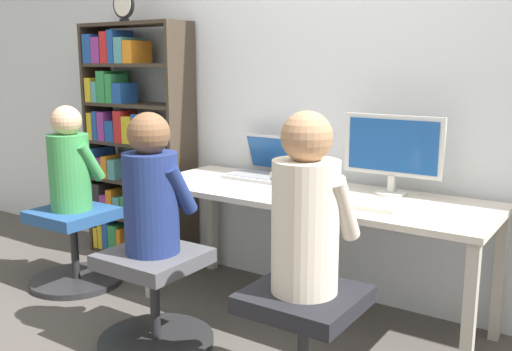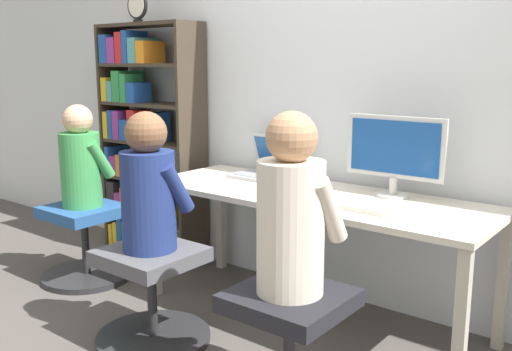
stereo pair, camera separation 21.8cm
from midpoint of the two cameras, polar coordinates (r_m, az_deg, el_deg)
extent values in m
plane|color=#4C4742|center=(2.98, 3.90, -16.19)|extent=(14.00, 14.00, 0.00)
cube|color=silver|center=(3.28, 11.56, 9.77)|extent=(10.00, 0.05, 2.60)
cube|color=beige|center=(3.01, 7.67, -2.06)|extent=(1.89, 0.66, 0.03)
cube|color=#ADA497|center=(3.43, -8.26, -6.48)|extent=(0.05, 0.05, 0.67)
cube|color=#ADA497|center=(2.53, 22.22, -13.88)|extent=(0.05, 0.05, 0.67)
cube|color=#ADA497|center=(3.83, -1.90, -4.44)|extent=(0.05, 0.05, 0.67)
cube|color=#ADA497|center=(3.06, 25.36, -9.72)|extent=(0.05, 0.05, 0.67)
cylinder|color=beige|center=(3.01, 15.54, -1.94)|extent=(0.16, 0.16, 0.01)
cylinder|color=beige|center=(3.00, 15.59, -1.00)|extent=(0.04, 0.04, 0.09)
cube|color=beige|center=(2.96, 15.80, 2.75)|extent=(0.52, 0.02, 0.31)
cube|color=#19478C|center=(2.95, 15.71, 2.72)|extent=(0.47, 0.01, 0.27)
cube|color=#B7B7BC|center=(3.35, 2.64, -0.15)|extent=(0.38, 0.24, 0.02)
cube|color=gray|center=(3.35, 2.64, 0.04)|extent=(0.33, 0.19, 0.00)
cube|color=#B7B7BC|center=(3.46, 4.21, 2.24)|extent=(0.38, 0.09, 0.23)
cube|color=#19478C|center=(3.45, 4.16, 2.20)|extent=(0.33, 0.07, 0.19)
cube|color=silver|center=(2.73, 12.15, -3.01)|extent=(0.39, 0.14, 0.02)
cube|color=#BAB8AD|center=(2.73, 12.16, -2.74)|extent=(0.36, 0.11, 0.00)
ellipsoid|color=silver|center=(2.85, 7.18, -2.11)|extent=(0.06, 0.10, 0.04)
cube|color=black|center=(2.32, 6.14, -12.35)|extent=(0.44, 0.43, 0.07)
cylinder|color=#262628|center=(3.00, -8.08, -15.76)|extent=(0.57, 0.57, 0.04)
cylinder|color=#262628|center=(2.91, -8.19, -12.15)|extent=(0.05, 0.05, 0.38)
cube|color=#4C4C51|center=(2.83, -8.32, -8.00)|extent=(0.44, 0.43, 0.07)
cylinder|color=beige|center=(2.22, 6.30, -5.28)|extent=(0.26, 0.26, 0.53)
sphere|color=#A87A56|center=(2.15, 6.51, 3.80)|extent=(0.20, 0.20, 0.20)
cylinder|color=beige|center=(2.33, 4.71, -2.51)|extent=(0.07, 0.21, 0.29)
cylinder|color=beige|center=(2.20, 10.17, -3.45)|extent=(0.07, 0.21, 0.29)
cylinder|color=navy|center=(2.75, -8.48, -2.58)|extent=(0.26, 0.26, 0.48)
sphere|color=brown|center=(2.69, -8.69, 4.26)|extent=(0.20, 0.20, 0.20)
cylinder|color=navy|center=(2.87, -9.21, -0.59)|extent=(0.07, 0.20, 0.26)
cylinder|color=navy|center=(2.69, -5.66, -1.27)|extent=(0.07, 0.20, 0.26)
cube|color=#382D23|center=(4.38, -12.46, 3.71)|extent=(0.02, 0.27, 1.63)
cube|color=#382D23|center=(3.79, -4.69, 2.80)|extent=(0.02, 0.27, 1.63)
cube|color=#382D23|center=(4.26, -8.52, -7.48)|extent=(0.78, 0.26, 0.02)
cube|color=#382D23|center=(4.18, -8.63, -4.00)|extent=(0.78, 0.26, 0.02)
cube|color=#382D23|center=(4.12, -8.74, -0.40)|extent=(0.78, 0.26, 0.02)
cube|color=#382D23|center=(4.08, -8.85, 3.30)|extent=(0.78, 0.26, 0.02)
cube|color=#382D23|center=(4.05, -8.97, 7.06)|extent=(0.78, 0.26, 0.02)
cube|color=#382D23|center=(4.04, -9.09, 10.86)|extent=(0.78, 0.26, 0.02)
cube|color=#382D23|center=(4.04, -9.21, 14.66)|extent=(0.78, 0.26, 0.02)
cube|color=gold|center=(4.46, -12.28, -5.58)|extent=(0.04, 0.15, 0.15)
cube|color=gold|center=(4.43, -11.61, -5.50)|extent=(0.04, 0.20, 0.17)
cube|color=#1E4C9E|center=(4.38, -11.24, -5.38)|extent=(0.05, 0.18, 0.22)
cube|color=#2D8C47|center=(4.33, -10.68, -5.75)|extent=(0.08, 0.17, 0.19)
cube|color=orange|center=(4.29, -9.91, -5.98)|extent=(0.04, 0.20, 0.18)
cube|color=#262628|center=(4.39, -11.93, -1.80)|extent=(0.09, 0.22, 0.21)
cube|color=#8C338C|center=(4.33, -11.26, -2.43)|extent=(0.07, 0.21, 0.14)
cube|color=orange|center=(4.29, -10.64, -2.25)|extent=(0.06, 0.23, 0.18)
cube|color=teal|center=(4.23, -10.15, -2.72)|extent=(0.07, 0.20, 0.14)
cube|color=#2D8C47|center=(4.17, -9.46, -2.77)|extent=(0.07, 0.19, 0.16)
cube|color=red|center=(4.11, -8.98, -2.95)|extent=(0.06, 0.16, 0.16)
cube|color=#2D8C47|center=(4.08, -8.06, -2.65)|extent=(0.06, 0.23, 0.21)
cube|color=gold|center=(4.02, -7.44, -3.03)|extent=(0.09, 0.19, 0.19)
cube|color=#1E4C9E|center=(4.35, -12.32, 1.61)|extent=(0.04, 0.20, 0.20)
cube|color=#8C338C|center=(4.31, -11.64, 1.12)|extent=(0.07, 0.22, 0.14)
cube|color=orange|center=(4.24, -11.36, 1.08)|extent=(0.06, 0.17, 0.16)
cube|color=teal|center=(4.19, -10.62, 0.87)|extent=(0.07, 0.18, 0.14)
cube|color=gold|center=(4.30, -12.57, 5.03)|extent=(0.05, 0.18, 0.19)
cube|color=#1E4C9E|center=(4.27, -11.95, 5.09)|extent=(0.05, 0.21, 0.20)
cube|color=#8C338C|center=(4.21, -11.59, 5.01)|extent=(0.07, 0.17, 0.20)
cube|color=#1E4C9E|center=(4.16, -10.64, 4.57)|extent=(0.08, 0.21, 0.14)
cube|color=red|center=(4.08, -10.10, 4.97)|extent=(0.07, 0.16, 0.22)
cube|color=gold|center=(4.02, -9.28, 4.67)|extent=(0.09, 0.16, 0.18)
cube|color=#1E4C9E|center=(3.97, -8.30, 4.77)|extent=(0.06, 0.20, 0.20)
cube|color=gold|center=(4.29, -12.44, 8.45)|extent=(0.06, 0.22, 0.17)
cube|color=teal|center=(4.24, -12.00, 8.27)|extent=(0.05, 0.20, 0.14)
cube|color=#2D8C47|center=(4.19, -11.23, 8.77)|extent=(0.08, 0.23, 0.22)
cube|color=#2D8C47|center=(4.11, -10.90, 8.59)|extent=(0.06, 0.16, 0.20)
cube|color=#1E4C9E|center=(4.06, -10.15, 8.17)|extent=(0.08, 0.16, 0.14)
cube|color=#1E4C9E|center=(4.26, -12.76, 12.22)|extent=(0.08, 0.17, 0.20)
cube|color=#8C338C|center=(4.20, -11.94, 12.13)|extent=(0.08, 0.18, 0.18)
cube|color=red|center=(4.14, -11.09, 12.41)|extent=(0.07, 0.20, 0.21)
cube|color=#1E4C9E|center=(4.09, -10.50, 12.51)|extent=(0.05, 0.20, 0.22)
cube|color=teal|center=(4.05, -9.60, 12.21)|extent=(0.08, 0.23, 0.17)
cube|color=orange|center=(3.97, -8.95, 12.09)|extent=(0.08, 0.19, 0.15)
cube|color=black|center=(4.00, -10.14, 14.98)|extent=(0.06, 0.03, 0.02)
cylinder|color=black|center=(4.01, -10.20, 16.41)|extent=(0.18, 0.02, 0.18)
cylinder|color=silver|center=(4.00, -10.33, 16.42)|extent=(0.15, 0.00, 0.15)
cylinder|color=#262628|center=(3.87, -14.97, -9.64)|extent=(0.57, 0.57, 0.04)
cylinder|color=#262628|center=(3.80, -15.12, -6.74)|extent=(0.05, 0.05, 0.38)
cube|color=#234C84|center=(3.74, -15.30, -3.49)|extent=(0.44, 0.43, 0.07)
cylinder|color=#388C47|center=(3.68, -15.51, 0.54)|extent=(0.25, 0.25, 0.47)
sphere|color=tan|center=(3.64, -15.78, 5.42)|extent=(0.18, 0.18, 0.18)
cylinder|color=#388C47|center=(3.80, -15.81, 1.90)|extent=(0.07, 0.19, 0.25)
cylinder|color=#388C47|center=(3.62, -13.62, 1.54)|extent=(0.07, 0.19, 0.25)
camera|label=1|loc=(0.11, -87.88, 0.43)|focal=40.00mm
camera|label=2|loc=(0.11, 92.12, -0.43)|focal=40.00mm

